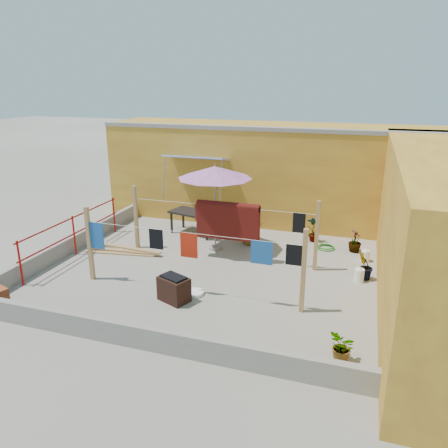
% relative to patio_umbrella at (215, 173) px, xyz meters
% --- Properties ---
extents(ground, '(80.00, 80.00, 0.00)m').
position_rel_patio_umbrella_xyz_m(ground, '(0.35, -1.40, -2.19)').
color(ground, '#9E998E').
rests_on(ground, ground).
extents(wall_back, '(11.00, 3.27, 3.21)m').
position_rel_patio_umbrella_xyz_m(wall_back, '(0.85, 3.30, -0.58)').
color(wall_back, gold).
rests_on(wall_back, ground).
extents(wall_right, '(2.40, 9.00, 3.20)m').
position_rel_patio_umbrella_xyz_m(wall_right, '(5.55, -1.40, -0.59)').
color(wall_right, gold).
rests_on(wall_right, ground).
extents(parapet_front, '(8.30, 0.16, 0.44)m').
position_rel_patio_umbrella_xyz_m(parapet_front, '(0.35, -4.98, -1.97)').
color(parapet_front, gray).
rests_on(parapet_front, ground).
extents(parapet_left, '(0.16, 7.30, 0.44)m').
position_rel_patio_umbrella_xyz_m(parapet_left, '(-3.73, -1.40, -1.97)').
color(parapet_left, gray).
rests_on(parapet_left, ground).
extents(red_railing, '(0.05, 4.20, 1.10)m').
position_rel_patio_umbrella_xyz_m(red_railing, '(-3.50, -1.60, -1.47)').
color(red_railing, '#9F120F').
rests_on(red_railing, ground).
extents(clothesline_rig, '(5.09, 2.35, 1.80)m').
position_rel_patio_umbrella_xyz_m(clothesline_rig, '(0.53, -0.85, -1.15)').
color(clothesline_rig, tan).
rests_on(clothesline_rig, ground).
extents(patio_umbrella, '(2.22, 2.22, 2.44)m').
position_rel_patio_umbrella_xyz_m(patio_umbrella, '(0.00, 0.00, 0.00)').
color(patio_umbrella, gray).
rests_on(patio_umbrella, ground).
extents(outdoor_table, '(1.64, 1.09, 0.71)m').
position_rel_patio_umbrella_xyz_m(outdoor_table, '(-1.04, 1.02, -1.55)').
color(outdoor_table, black).
rests_on(outdoor_table, ground).
extents(lumber_pile, '(2.16, 0.61, 0.13)m').
position_rel_patio_umbrella_xyz_m(lumber_pile, '(-2.29, -1.09, -2.12)').
color(lumber_pile, tan).
rests_on(lumber_pile, ground).
extents(brazier, '(0.76, 0.65, 0.58)m').
position_rel_patio_umbrella_xyz_m(brazier, '(0.16, -3.18, -1.90)').
color(brazier, black).
rests_on(brazier, ground).
extents(white_basin, '(0.45, 0.45, 0.08)m').
position_rel_patio_umbrella_xyz_m(white_basin, '(0.46, -2.78, -2.14)').
color(white_basin, white).
rests_on(white_basin, ground).
extents(water_jug_a, '(0.22, 0.22, 0.34)m').
position_rel_patio_umbrella_xyz_m(water_jug_a, '(4.05, 0.38, -2.03)').
color(water_jug_a, white).
rests_on(water_jug_a, ground).
extents(water_jug_b, '(0.23, 0.23, 0.36)m').
position_rel_patio_umbrella_xyz_m(water_jug_b, '(3.94, -0.94, -2.03)').
color(water_jug_b, white).
rests_on(water_jug_b, ground).
extents(green_hose, '(0.52, 0.52, 0.08)m').
position_rel_patio_umbrella_xyz_m(green_hose, '(2.99, 0.99, -2.15)').
color(green_hose, '#1B761A').
rests_on(green_hose, ground).
extents(plant_back_a, '(0.79, 0.69, 0.87)m').
position_rel_patio_umbrella_xyz_m(plant_back_a, '(0.86, 0.68, -1.75)').
color(plant_back_a, '#185418').
rests_on(plant_back_a, ground).
extents(plant_back_b, '(0.43, 0.43, 0.63)m').
position_rel_patio_umbrella_xyz_m(plant_back_b, '(3.76, 0.99, -1.87)').
color(plant_back_b, '#185418').
rests_on(plant_back_b, ground).
extents(plant_right_a, '(0.45, 0.34, 0.77)m').
position_rel_patio_umbrella_xyz_m(plant_right_a, '(2.55, 1.46, -1.80)').
color(plant_right_a, '#185418').
rests_on(plant_right_a, ground).
extents(plant_right_b, '(0.48, 0.48, 0.69)m').
position_rel_patio_umbrella_xyz_m(plant_right_b, '(4.05, -0.80, -1.84)').
color(plant_right_b, '#185418').
rests_on(plant_right_b, ground).
extents(plant_right_c, '(0.46, 0.52, 0.53)m').
position_rel_patio_umbrella_xyz_m(plant_right_c, '(3.75, -4.28, -1.92)').
color(plant_right_c, '#185418').
rests_on(plant_right_c, ground).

